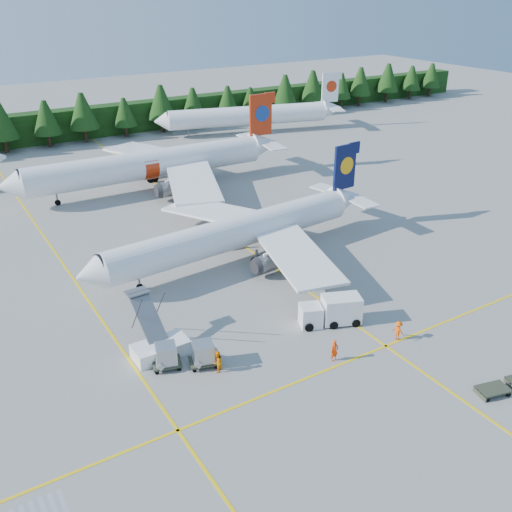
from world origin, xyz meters
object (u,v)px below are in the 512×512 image
airliner_red (143,166)px  airliner_navy (229,235)px  airstairs (159,344)px  service_truck (330,311)px

airliner_red → airliner_navy: bearing=-91.0°
airliner_navy → airstairs: 18.92m
airliner_navy → airliner_red: size_ratio=0.86×
airstairs → service_truck: (15.52, -3.92, 0.42)m
airliner_red → airstairs: bearing=-109.0°
airliner_navy → service_truck: size_ratio=6.20×
airliner_red → service_truck: airliner_red is taller
airliner_navy → service_truck: (1.56, -16.49, -1.90)m
airstairs → service_truck: size_ratio=1.08×
airliner_navy → service_truck: 16.67m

